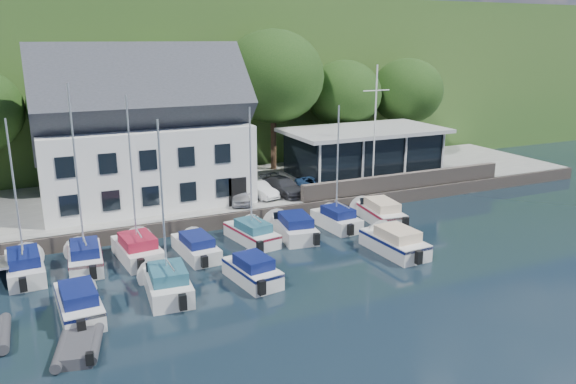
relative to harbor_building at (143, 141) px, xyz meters
name	(u,v)px	position (x,y,z in m)	size (l,w,h in m)	color
ground	(347,283)	(7.00, -16.50, -5.35)	(180.00, 180.00, 0.00)	black
quay	(234,193)	(7.00, 1.00, -4.85)	(60.00, 13.00, 1.00)	#979791
quay_face	(266,215)	(7.00, -5.50, -4.85)	(60.00, 0.30, 1.00)	#665A51
hillside	(130,69)	(7.00, 45.50, 2.65)	(160.00, 75.00, 16.00)	#305821
field_patch	(168,13)	(15.00, 53.50, 10.80)	(50.00, 30.00, 0.30)	#5A6633
harbor_building	(143,141)	(0.00, 0.00, 0.00)	(14.40, 8.20, 8.70)	silver
club_pavilion	(364,153)	(18.00, -0.50, -2.30)	(13.20, 7.20, 4.10)	black
seawall	(406,181)	(19.00, -5.10, -3.75)	(18.00, 0.50, 1.20)	#665A51
gangway	(0,273)	(-9.50, -7.50, -5.35)	(1.20, 6.00, 1.40)	silver
car_silver	(240,195)	(5.83, -3.51, -3.77)	(1.38, 3.42, 1.17)	#B7B8BD
car_white	(259,190)	(7.66, -2.68, -3.78)	(1.22, 3.49, 1.15)	silver
car_dgrey	(283,186)	(9.61, -2.70, -3.72)	(1.76, 4.33, 1.26)	#323338
car_blue	(317,184)	(12.29, -3.08, -3.75)	(1.38, 3.49, 1.19)	#305B94
flagpole	(375,128)	(16.62, -4.10, 0.38)	(2.27, 0.20, 9.46)	silver
tree_1	(79,128)	(-3.78, 4.89, 0.49)	(7.08, 7.08, 9.67)	black
tree_2	(163,113)	(2.79, 5.75, 1.11)	(7.99, 7.99, 10.92)	black
tree_3	(273,101)	(12.36, 5.45, 1.73)	(8.89, 8.89, 12.15)	black
tree_4	(344,111)	(19.63, 5.70, 0.38)	(6.92, 6.92, 9.45)	black
tree_5	(406,108)	(26.30, 5.15, 0.41)	(6.97, 6.97, 9.53)	black
boat_r1_0	(15,195)	(-8.23, -8.53, -0.82)	(1.97, 6.43, 9.06)	silver
boat_r1_1	(78,188)	(-5.17, -8.57, -0.78)	(1.89, 6.04, 9.14)	silver
boat_r1_2	(132,180)	(-2.33, -8.67, -0.63)	(2.17, 6.26, 9.44)	silver
boat_r1_3	(196,245)	(0.89, -9.47, -4.68)	(1.85, 6.09, 1.35)	silver
boat_r1_4	(251,175)	(4.71, -8.68, -1.05)	(1.86, 6.25, 8.60)	silver
boat_r1_5	(294,225)	(7.53, -8.87, -4.60)	(2.17, 6.58, 1.50)	silver
boat_r1_6	(338,162)	(10.85, -8.56, -0.84)	(1.93, 5.61, 9.02)	silver
boat_r1_7	(380,210)	(14.31, -8.54, -4.57)	(2.04, 6.85, 1.56)	silver
boat_r2_0	(79,300)	(-6.03, -14.38, -4.59)	(1.88, 6.27, 1.51)	silver
boat_r2_1	(162,203)	(-1.85, -13.99, -0.56)	(2.17, 5.95, 9.58)	silver
boat_r2_2	(252,268)	(2.55, -14.28, -4.60)	(1.86, 5.33, 1.50)	silver
boat_r2_4	(394,240)	(11.74, -13.95, -4.56)	(2.22, 6.48, 1.58)	silver
dinghy_1	(78,345)	(-6.37, -17.80, -5.00)	(1.80, 3.00, 0.70)	#333337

